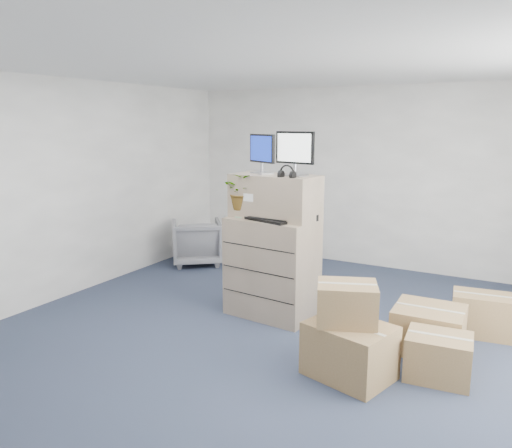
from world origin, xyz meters
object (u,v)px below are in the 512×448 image
at_px(keyboard, 269,220).
at_px(water_bottle, 284,205).
at_px(monitor_left, 262,152).
at_px(filing_cabinet_lower, 272,267).
at_px(potted_plant, 242,197).
at_px(office_chair, 197,240).
at_px(monitor_right, 295,151).

relative_size(keyboard, water_bottle, 1.79).
relative_size(monitor_left, water_bottle, 1.45).
relative_size(filing_cabinet_lower, potted_plant, 2.52).
relative_size(monitor_left, keyboard, 0.81).
relative_size(water_bottle, office_chair, 0.40).
bearing_deg(keyboard, monitor_right, 54.71).
xyz_separation_m(keyboard, office_chair, (-2.10, 1.52, -0.79)).
distance_m(monitor_left, potted_plant, 0.57).
bearing_deg(office_chair, water_bottle, 110.80).
xyz_separation_m(monitor_right, keyboard, (-0.22, -0.18, -0.76)).
height_order(filing_cabinet_lower, monitor_left, monitor_left).
xyz_separation_m(monitor_left, water_bottle, (0.30, -0.03, -0.60)).
bearing_deg(filing_cabinet_lower, water_bottle, 39.28).
relative_size(filing_cabinet_lower, keyboard, 2.09).
height_order(monitor_right, water_bottle, monitor_right).
bearing_deg(keyboard, office_chair, 160.02).
relative_size(potted_plant, office_chair, 0.59).
xyz_separation_m(monitor_right, office_chair, (-2.32, 1.34, -1.54)).
distance_m(monitor_left, monitor_right, 0.46).
bearing_deg(monitor_right, water_bottle, 175.68).
xyz_separation_m(filing_cabinet_lower, potted_plant, (-0.35, -0.07, 0.82)).
relative_size(keyboard, office_chair, 0.71).
distance_m(monitor_left, office_chair, 2.72).
xyz_separation_m(filing_cabinet_lower, monitor_right, (0.25, 0.03, 1.35)).
relative_size(monitor_right, office_chair, 0.63).
bearing_deg(water_bottle, potted_plant, -162.31).
xyz_separation_m(filing_cabinet_lower, keyboard, (0.03, -0.15, 0.60)).
bearing_deg(filing_cabinet_lower, monitor_right, 12.94).
bearing_deg(office_chair, potted_plant, 101.48).
bearing_deg(potted_plant, office_chair, 139.85).
xyz_separation_m(filing_cabinet_lower, office_chair, (-2.07, 1.37, -0.19)).
height_order(monitor_left, monitor_right, monitor_right).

